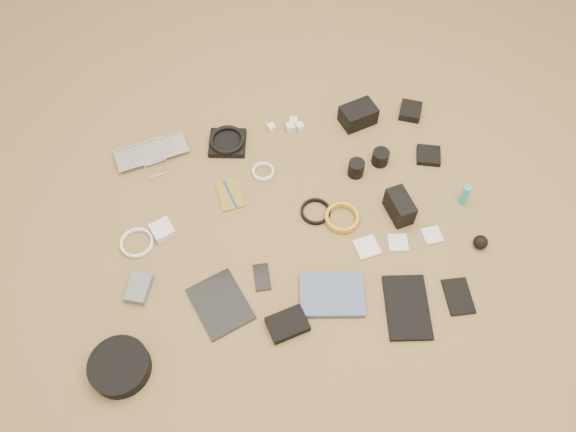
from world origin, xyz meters
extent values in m
cube|color=olive|center=(0.00, 0.00, -0.02)|extent=(4.00, 4.00, 0.04)
imported|color=silver|center=(-0.46, 0.39, 0.01)|extent=(0.32, 0.26, 0.02)
cube|color=black|center=(-0.16, 0.42, 0.01)|extent=(0.17, 0.16, 0.03)
torus|color=black|center=(-0.16, 0.42, 0.03)|extent=(0.17, 0.17, 0.02)
cube|color=silver|center=(0.02, 0.47, 0.01)|extent=(0.04, 0.04, 0.03)
cube|color=silver|center=(0.10, 0.45, 0.02)|extent=(0.04, 0.04, 0.03)
cube|color=silver|center=(0.12, 0.48, 0.02)|extent=(0.04, 0.04, 0.03)
cube|color=silver|center=(0.14, 0.45, 0.01)|extent=(0.04, 0.04, 0.03)
cube|color=black|center=(0.38, 0.45, 0.04)|extent=(0.16, 0.13, 0.08)
cube|color=black|center=(0.61, 0.45, 0.02)|extent=(0.12, 0.12, 0.03)
cube|color=olive|center=(-0.18, 0.17, 0.00)|extent=(0.10, 0.15, 0.01)
cylinder|color=#143CAA|center=(-0.18, 0.17, 0.01)|extent=(0.04, 0.13, 0.01)
torus|color=white|center=(-0.04, 0.25, 0.01)|extent=(0.11, 0.11, 0.01)
cylinder|color=black|center=(0.31, 0.19, 0.03)|extent=(0.08, 0.08, 0.07)
cylinder|color=black|center=(0.42, 0.23, 0.03)|extent=(0.08, 0.08, 0.06)
cube|color=black|center=(0.62, 0.22, 0.01)|extent=(0.11, 0.11, 0.02)
cube|color=silver|center=(-0.45, 0.06, 0.02)|extent=(0.10, 0.10, 0.03)
torus|color=white|center=(-0.54, 0.02, 0.01)|extent=(0.15, 0.15, 0.01)
torus|color=black|center=(0.12, 0.04, 0.01)|extent=(0.15, 0.15, 0.01)
torus|color=gold|center=(0.21, -0.01, 0.01)|extent=(0.16, 0.16, 0.01)
cube|color=black|center=(0.42, -0.02, 0.05)|extent=(0.09, 0.14, 0.10)
cylinder|color=#1BB0A4|center=(0.68, -0.01, 0.05)|extent=(0.03, 0.03, 0.09)
cube|color=#5C5C61|center=(-0.54, -0.16, 0.02)|extent=(0.11, 0.13, 0.03)
cube|color=black|center=(-0.27, -0.26, 0.00)|extent=(0.23, 0.26, 0.01)
cube|color=black|center=(-0.12, -0.19, 0.00)|extent=(0.06, 0.10, 0.01)
cube|color=silver|center=(0.27, -0.14, 0.01)|extent=(0.09, 0.09, 0.01)
cube|color=silver|center=(0.39, -0.14, 0.00)|extent=(0.08, 0.08, 0.01)
cube|color=silver|center=(0.52, -0.13, 0.00)|extent=(0.07, 0.07, 0.01)
sphere|color=black|center=(0.68, -0.20, 0.03)|extent=(0.06, 0.06, 0.05)
cylinder|color=black|center=(-0.61, -0.43, 0.03)|extent=(0.23, 0.23, 0.05)
cube|color=black|center=(-0.06, -0.38, 0.02)|extent=(0.15, 0.12, 0.03)
imported|color=#465877|center=(0.10, -0.38, 0.01)|extent=(0.24, 0.20, 0.02)
cube|color=black|center=(0.35, -0.39, 0.01)|extent=(0.18, 0.25, 0.02)
cube|color=black|center=(0.54, -0.38, 0.01)|extent=(0.10, 0.14, 0.01)
camera|label=1|loc=(-0.18, -1.04, 1.79)|focal=35.00mm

